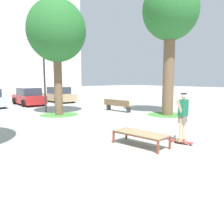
# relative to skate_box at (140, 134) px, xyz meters

# --- Properties ---
(ground_plane) EXTENTS (120.00, 120.00, 0.00)m
(ground_plane) POSITION_rel_skate_box_xyz_m (-0.33, -0.46, -0.41)
(ground_plane) COLOR #A8A8A3
(skate_box) EXTENTS (0.97, 1.97, 0.46)m
(skate_box) POSITION_rel_skate_box_xyz_m (0.00, 0.00, 0.00)
(skate_box) COLOR brown
(skate_box) RESTS_ON ground
(skateboard) EXTENTS (0.30, 0.82, 0.09)m
(skateboard) POSITION_rel_skate_box_xyz_m (1.31, -0.76, -0.34)
(skateboard) COLOR #B23333
(skateboard) RESTS_ON ground
(skater) EXTENTS (1.00, 0.32, 1.69)m
(skater) POSITION_rel_skate_box_xyz_m (1.31, -0.76, 0.66)
(skater) COLOR beige
(skater) RESTS_ON skateboard
(tree_near_right) EXTENTS (3.37, 3.37, 8.11)m
(tree_near_right) POSITION_rel_skate_box_xyz_m (6.43, 3.72, 5.72)
(tree_near_right) COLOR brown
(tree_near_right) RESTS_ON ground
(grass_patch_near_right) EXTENTS (2.55, 2.55, 0.01)m
(grass_patch_near_right) POSITION_rel_skate_box_xyz_m (6.43, 3.72, -0.41)
(grass_patch_near_right) COLOR #47893D
(grass_patch_near_right) RESTS_ON ground
(tree_mid_back) EXTENTS (3.57, 3.57, 7.05)m
(tree_mid_back) POSITION_rel_skate_box_xyz_m (1.19, 8.17, 4.69)
(tree_mid_back) COLOR brown
(tree_mid_back) RESTS_ON ground
(grass_patch_mid_back) EXTENTS (2.43, 2.43, 0.01)m
(grass_patch_mid_back) POSITION_rel_skate_box_xyz_m (1.19, 8.17, -0.41)
(grass_patch_mid_back) COLOR #47893D
(grass_patch_mid_back) RESTS_ON ground
(car_red) EXTENTS (2.03, 4.26, 1.50)m
(car_red) POSITION_rel_skate_box_xyz_m (1.83, 15.07, 0.28)
(car_red) COLOR red
(car_red) RESTS_ON ground
(car_tan) EXTENTS (1.97, 4.23, 1.50)m
(car_tan) POSITION_rel_skate_box_xyz_m (5.05, 15.76, 0.28)
(car_tan) COLOR tan
(car_tan) RESTS_ON ground
(park_bench) EXTENTS (0.65, 2.43, 0.83)m
(park_bench) POSITION_rel_skate_box_xyz_m (5.09, 6.97, 0.03)
(park_bench) COLOR brown
(park_bench) RESTS_ON ground
(light_post) EXTENTS (0.36, 0.36, 5.83)m
(light_post) POSITION_rel_skate_box_xyz_m (0.98, 9.71, 3.41)
(light_post) COLOR #4C4C51
(light_post) RESTS_ON ground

